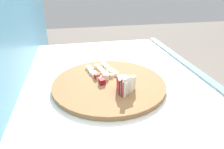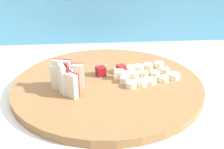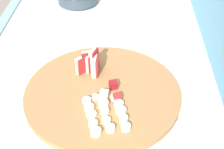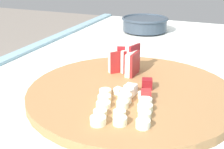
{
  "view_description": "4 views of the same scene",
  "coord_description": "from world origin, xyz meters",
  "px_view_note": "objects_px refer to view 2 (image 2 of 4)",
  "views": [
    {
      "loc": [
        -0.56,
        0.17,
        1.26
      ],
      "look_at": [
        0.14,
        0.03,
        0.92
      ],
      "focal_mm": 32.23,
      "sensor_mm": 36.0,
      "label": 1
    },
    {
      "loc": [
        0.09,
        -0.51,
        1.17
      ],
      "look_at": [
        0.14,
        0.04,
        0.91
      ],
      "focal_mm": 42.59,
      "sensor_mm": 36.0,
      "label": 2
    },
    {
      "loc": [
        0.8,
        0.11,
        1.5
      ],
      "look_at": [
        0.09,
        0.07,
        0.92
      ],
      "focal_mm": 51.85,
      "sensor_mm": 36.0,
      "label": 3
    },
    {
      "loc": [
        0.69,
        0.23,
        1.16
      ],
      "look_at": [
        0.17,
        0.02,
        0.94
      ],
      "focal_mm": 48.99,
      "sensor_mm": 36.0,
      "label": 4
    }
  ],
  "objects_px": {
    "cutting_board": "(108,84)",
    "banana_slice_rows": "(145,74)",
    "apple_dice_pile": "(116,73)",
    "apple_wedge_fan": "(66,78)"
  },
  "relations": [
    {
      "from": "apple_dice_pile",
      "to": "banana_slice_rows",
      "type": "height_order",
      "value": "apple_dice_pile"
    },
    {
      "from": "cutting_board",
      "to": "banana_slice_rows",
      "type": "xyz_separation_m",
      "value": [
        0.09,
        0.02,
        0.02
      ]
    },
    {
      "from": "cutting_board",
      "to": "apple_dice_pile",
      "type": "distance_m",
      "value": 0.03
    },
    {
      "from": "cutting_board",
      "to": "apple_dice_pile",
      "type": "height_order",
      "value": "apple_dice_pile"
    },
    {
      "from": "cutting_board",
      "to": "apple_dice_pile",
      "type": "relative_size",
      "value": 5.26
    },
    {
      "from": "apple_wedge_fan",
      "to": "banana_slice_rows",
      "type": "xyz_separation_m",
      "value": [
        0.18,
        0.06,
        -0.02
      ]
    },
    {
      "from": "cutting_board",
      "to": "apple_wedge_fan",
      "type": "bearing_deg",
      "value": -155.66
    },
    {
      "from": "apple_wedge_fan",
      "to": "banana_slice_rows",
      "type": "relative_size",
      "value": 0.47
    },
    {
      "from": "cutting_board",
      "to": "banana_slice_rows",
      "type": "bearing_deg",
      "value": 9.25
    },
    {
      "from": "apple_dice_pile",
      "to": "cutting_board",
      "type": "bearing_deg",
      "value": -138.78
    }
  ]
}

